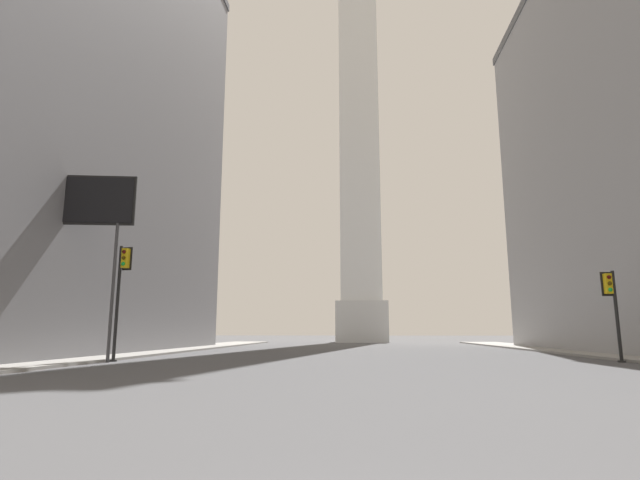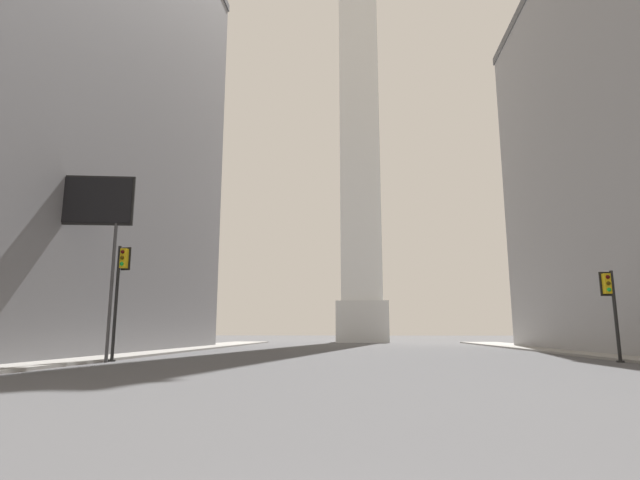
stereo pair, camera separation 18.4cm
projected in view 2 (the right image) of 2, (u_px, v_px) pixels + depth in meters
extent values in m
cube|color=gray|center=(90.00, 357.00, 29.97)|extent=(5.00, 89.49, 0.15)
cube|color=silver|center=(362.00, 322.00, 75.95)|extent=(7.76, 7.76, 6.07)
cube|color=silver|center=(359.00, 99.00, 82.54)|extent=(6.21, 6.21, 66.91)
cylinder|color=black|center=(616.00, 316.00, 26.75)|extent=(0.18, 0.18, 4.88)
cylinder|color=#262626|center=(621.00, 362.00, 26.32)|extent=(0.40, 0.40, 0.10)
cube|color=yellow|center=(607.00, 284.00, 27.09)|extent=(0.35, 0.35, 1.10)
cube|color=black|center=(605.00, 284.00, 27.26)|extent=(0.58, 0.04, 1.32)
sphere|color=#410907|center=(608.00, 277.00, 26.96)|extent=(0.22, 0.22, 0.22)
sphere|color=#483506|center=(608.00, 283.00, 26.90)|extent=(0.22, 0.22, 0.22)
sphere|color=green|center=(609.00, 290.00, 26.84)|extent=(0.22, 0.22, 0.22)
cylinder|color=black|center=(116.00, 303.00, 27.75)|extent=(0.18, 0.18, 6.39)
cylinder|color=#262626|center=(112.00, 361.00, 27.18)|extent=(0.40, 0.40, 0.10)
cube|color=yellow|center=(124.00, 258.00, 28.18)|extent=(0.38, 0.38, 1.10)
cube|color=black|center=(126.00, 259.00, 28.35)|extent=(0.58, 0.10, 1.32)
sphere|color=#410907|center=(123.00, 252.00, 28.06)|extent=(0.22, 0.22, 0.22)
sphere|color=#483506|center=(122.00, 258.00, 27.99)|extent=(0.22, 0.22, 0.22)
sphere|color=green|center=(122.00, 264.00, 27.93)|extent=(0.22, 0.22, 0.22)
cylinder|color=#3F3F42|center=(43.00, 291.00, 26.73)|extent=(0.18, 0.18, 7.52)
cylinder|color=#3F3F42|center=(111.00, 291.00, 26.98)|extent=(0.18, 0.18, 7.52)
cube|color=black|center=(85.00, 200.00, 27.77)|extent=(5.07, 1.01, 2.58)
cube|color=black|center=(85.00, 200.00, 27.77)|extent=(5.29, 0.92, 2.82)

